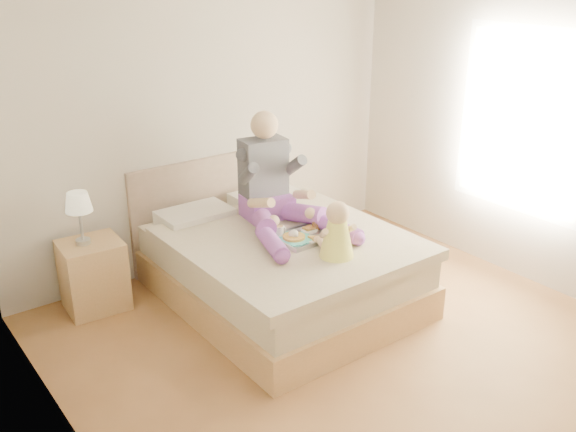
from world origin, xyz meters
TOP-DOWN VIEW (x-y plane):
  - room at (0.08, 0.01)m, footprint 4.02×4.22m
  - bed at (0.00, 1.08)m, footprint 1.70×2.18m
  - nightstand at (-1.31, 1.81)m, footprint 0.51×0.46m
  - lamp at (-1.36, 1.82)m, footprint 0.21×0.21m
  - adult at (0.10, 1.23)m, footprint 0.80×1.19m
  - tray at (0.08, 0.81)m, footprint 0.48×0.38m
  - baby at (0.08, 0.41)m, footprint 0.29×0.39m

SIDE VIEW (x-z plane):
  - nightstand at x=-1.31m, z-range 0.00..0.58m
  - bed at x=0.00m, z-range -0.18..0.82m
  - tray at x=0.08m, z-range 0.57..0.71m
  - baby at x=0.08m, z-range 0.57..1.01m
  - adult at x=0.10m, z-range 0.41..1.36m
  - lamp at x=-1.36m, z-range 0.70..1.13m
  - room at x=0.08m, z-range 0.15..2.87m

